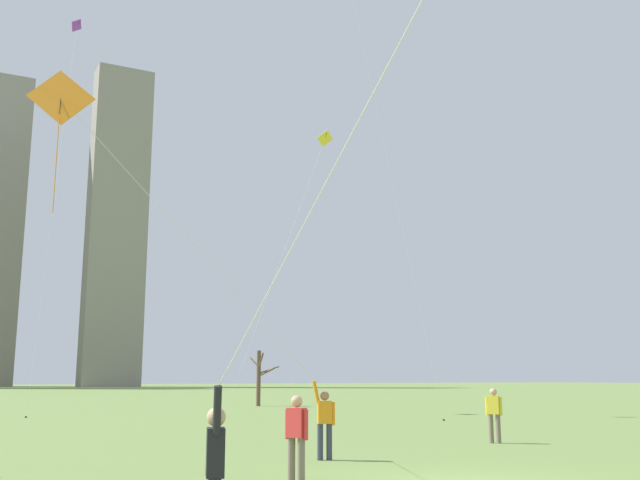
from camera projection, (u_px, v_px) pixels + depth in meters
kite_flyer_midfield_left_orange at (257, 338)px, 17.47m from camera, size 7.40×1.41×9.09m
kite_flyer_midfield_right_red at (262, 378)px, 7.51m from camera, size 1.09×10.48×10.33m
bystander_watching_nearby at (297, 435)px, 13.63m from camera, size 0.34×0.46×1.62m
bystander_strolling_midfield at (494, 412)px, 22.16m from camera, size 0.36×0.43×1.62m
distant_kite_high_overhead_purple at (73, 56)px, 46.41m from camera, size 2.57×7.97×25.01m
distant_kite_low_near_trees_yellow at (317, 161)px, 40.91m from camera, size 7.17×2.52×15.82m
bare_tree_right_of_center at (259, 375)px, 50.39m from camera, size 1.86×2.54×3.77m
skyline_squat_block at (117, 224)px, 149.18m from camera, size 11.43×6.23×65.57m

